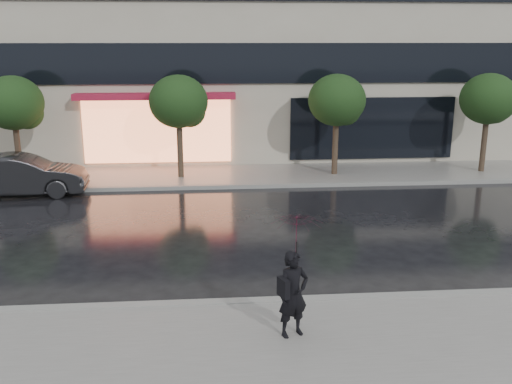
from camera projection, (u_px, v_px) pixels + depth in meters
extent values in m
plane|color=black|center=(297.00, 284.00, 12.62)|extent=(120.00, 120.00, 0.00)
cube|color=slate|center=(326.00, 361.00, 9.48)|extent=(60.00, 4.50, 0.12)
cube|color=slate|center=(258.00, 175.00, 22.47)|extent=(60.00, 3.50, 0.12)
cube|color=gray|center=(304.00, 301.00, 11.64)|extent=(60.00, 0.25, 0.14)
cube|color=gray|center=(262.00, 186.00, 20.79)|extent=(60.00, 0.25, 0.14)
cube|color=black|center=(254.00, 63.00, 23.00)|extent=(28.00, 0.12, 1.60)
cube|color=#FF8C59|center=(157.00, 131.00, 23.37)|extent=(6.00, 0.10, 2.60)
cube|color=maroon|center=(155.00, 96.00, 22.67)|extent=(6.40, 0.70, 0.25)
cube|color=black|center=(372.00, 128.00, 24.09)|extent=(7.00, 0.10, 2.60)
cylinder|color=#33261C|center=(18.00, 154.00, 21.26)|extent=(0.22, 0.22, 2.20)
ellipsoid|color=black|center=(13.00, 103.00, 20.76)|extent=(2.20, 2.20, 1.98)
sphere|color=black|center=(27.00, 113.00, 21.09)|extent=(1.20, 1.20, 1.20)
cylinder|color=#33261C|center=(180.00, 152.00, 21.73)|extent=(0.22, 0.22, 2.20)
ellipsoid|color=black|center=(178.00, 101.00, 21.23)|extent=(2.20, 2.20, 1.98)
sphere|color=black|center=(190.00, 111.00, 21.56)|extent=(1.20, 1.20, 1.20)
cylinder|color=#33261C|center=(335.00, 149.00, 22.20)|extent=(0.22, 0.22, 2.20)
ellipsoid|color=black|center=(337.00, 100.00, 21.71)|extent=(2.20, 2.20, 1.98)
sphere|color=black|center=(346.00, 110.00, 22.03)|extent=(1.20, 1.20, 1.20)
cylinder|color=#33261C|center=(483.00, 147.00, 22.67)|extent=(0.22, 0.22, 2.20)
ellipsoid|color=black|center=(489.00, 99.00, 22.18)|extent=(2.20, 2.20, 1.98)
sphere|color=black|center=(495.00, 108.00, 22.50)|extent=(1.20, 1.20, 1.20)
imported|color=black|center=(22.00, 175.00, 19.59)|extent=(4.42, 1.83, 1.42)
imported|color=black|center=(293.00, 294.00, 10.02)|extent=(0.68, 0.57, 1.58)
imported|color=#380A19|center=(297.00, 238.00, 9.77)|extent=(1.17, 1.18, 0.82)
cylinder|color=black|center=(296.00, 263.00, 9.89)|extent=(0.02, 0.02, 0.79)
cube|color=black|center=(283.00, 288.00, 9.82)|extent=(0.21, 0.31, 0.34)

